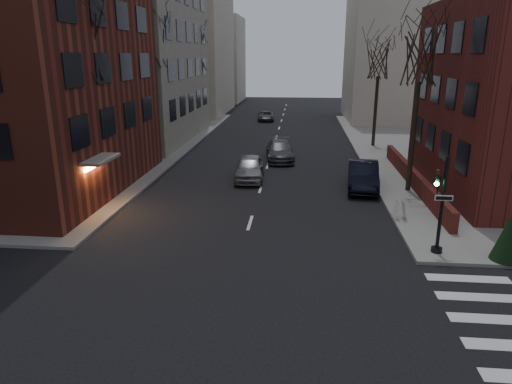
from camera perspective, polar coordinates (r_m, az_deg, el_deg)
low_wall_right at (r=29.54m, az=19.05°, el=1.70°), size 0.35×16.00×1.00m
building_distant_la at (r=66.08m, az=-10.14°, el=17.55°), size 14.00×16.00×18.00m
building_distant_ra at (r=60.13m, az=18.46°, el=16.12°), size 14.00×14.00×16.00m
building_distant_lb at (r=82.21m, az=-5.42°, el=16.15°), size 10.00×12.00×14.00m
traffic_signal at (r=19.58m, az=21.97°, el=-2.25°), size 0.76×0.44×4.00m
tree_left_a at (r=25.34m, az=-21.45°, el=17.03°), size 4.18×4.18×10.26m
tree_left_b at (r=36.51m, az=-12.82°, el=18.04°), size 4.40×4.40×10.80m
tree_left_c at (r=50.02m, az=-7.64°, el=16.85°), size 3.96×3.96×9.72m
tree_right_a at (r=27.55m, az=19.99°, el=16.15°), size 3.96×3.96×9.72m
tree_right_b at (r=41.29m, az=15.17°, el=15.85°), size 3.74×3.74×9.18m
streetlamp_near at (r=32.72m, az=-13.45°, el=9.97°), size 0.36×0.36×6.28m
streetlamp_far at (r=51.97m, az=-6.31°, el=12.71°), size 0.36×0.36×6.28m
parked_sedan at (r=28.48m, az=13.22°, el=2.01°), size 2.23×5.18×1.66m
car_lane_silver at (r=29.88m, az=-0.82°, el=3.06°), size 2.12×4.68×1.56m
car_lane_gray at (r=35.49m, az=2.99°, el=5.17°), size 2.55×5.23×1.46m
car_lane_far at (r=57.16m, az=1.23°, el=9.48°), size 2.31×4.32×1.15m
sandwich_board at (r=23.40m, az=17.58°, el=-2.09°), size 0.49×0.64×0.95m
evergreen_shrub at (r=20.27m, az=29.10°, el=-4.82°), size 1.41×1.41×2.01m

